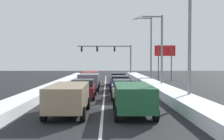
{
  "coord_description": "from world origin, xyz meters",
  "views": [
    {
      "loc": [
        0.27,
        -7.03,
        2.96
      ],
      "look_at": [
        0.98,
        33.11,
        1.68
      ],
      "focal_mm": 43.24,
      "sensor_mm": 36.0,
      "label": 1
    }
  ],
  "objects_px": {
    "sedan_silver_right_lane_second": "(123,89)",
    "suv_gray_center_lane_third": "(89,80)",
    "sedan_maroon_center_lane_second": "(83,88)",
    "sedan_navy_right_lane_third": "(120,83)",
    "street_lamp_right_mid": "(158,45)",
    "suv_green_right_lane_nearest": "(133,97)",
    "suv_red_center_lane_fourth": "(90,77)",
    "sedan_black_right_lane_fourth": "(118,79)",
    "street_lamp_right_near": "(185,24)",
    "traffic_light_gantry": "(112,52)",
    "suv_tan_center_lane_nearest": "(68,97)",
    "roadside_sign_right": "(165,55)",
    "street_lamp_right_far": "(149,44)"
  },
  "relations": [
    {
      "from": "suv_tan_center_lane_nearest",
      "to": "suv_red_center_lane_fourth",
      "type": "xyz_separation_m",
      "value": [
        -0.05,
        19.28,
        0.0
      ]
    },
    {
      "from": "suv_red_center_lane_fourth",
      "to": "street_lamp_right_mid",
      "type": "distance_m",
      "value": 10.49
    },
    {
      "from": "suv_gray_center_lane_third",
      "to": "sedan_silver_right_lane_second",
      "type": "bearing_deg",
      "value": -64.09
    },
    {
      "from": "traffic_light_gantry",
      "to": "street_lamp_right_mid",
      "type": "xyz_separation_m",
      "value": [
        4.35,
        -25.3,
        -0.08
      ]
    },
    {
      "from": "suv_green_right_lane_nearest",
      "to": "sedan_black_right_lane_fourth",
      "type": "distance_m",
      "value": 18.9
    },
    {
      "from": "sedan_black_right_lane_fourth",
      "to": "suv_gray_center_lane_third",
      "type": "xyz_separation_m",
      "value": [
        -3.23,
        -5.7,
        0.25
      ]
    },
    {
      "from": "suv_gray_center_lane_third",
      "to": "roadside_sign_right",
      "type": "xyz_separation_m",
      "value": [
        10.73,
        13.18,
        3.0
      ]
    },
    {
      "from": "sedan_silver_right_lane_second",
      "to": "suv_tan_center_lane_nearest",
      "type": "bearing_deg",
      "value": -117.67
    },
    {
      "from": "street_lamp_right_far",
      "to": "roadside_sign_right",
      "type": "distance_m",
      "value": 5.45
    },
    {
      "from": "sedan_black_right_lane_fourth",
      "to": "suv_red_center_lane_fourth",
      "type": "relative_size",
      "value": 0.92
    },
    {
      "from": "sedan_navy_right_lane_third",
      "to": "street_lamp_right_far",
      "type": "distance_m",
      "value": 11.72
    },
    {
      "from": "sedan_silver_right_lane_second",
      "to": "street_lamp_right_near",
      "type": "xyz_separation_m",
      "value": [
        4.07,
        -2.92,
        4.8
      ]
    },
    {
      "from": "suv_green_right_lane_nearest",
      "to": "suv_red_center_lane_fourth",
      "type": "relative_size",
      "value": 1.0
    },
    {
      "from": "suv_gray_center_lane_third",
      "to": "traffic_light_gantry",
      "type": "relative_size",
      "value": 0.46
    },
    {
      "from": "suv_tan_center_lane_nearest",
      "to": "suv_gray_center_lane_third",
      "type": "xyz_separation_m",
      "value": [
        0.27,
        13.13,
        0.0
      ]
    },
    {
      "from": "traffic_light_gantry",
      "to": "roadside_sign_right",
      "type": "distance_m",
      "value": 14.28
    },
    {
      "from": "sedan_black_right_lane_fourth",
      "to": "street_lamp_right_near",
      "type": "xyz_separation_m",
      "value": [
        4.01,
        -15.16,
        4.8
      ]
    },
    {
      "from": "suv_tan_center_lane_nearest",
      "to": "street_lamp_right_far",
      "type": "relative_size",
      "value": 0.54
    },
    {
      "from": "sedan_silver_right_lane_second",
      "to": "sedan_maroon_center_lane_second",
      "type": "relative_size",
      "value": 1.0
    },
    {
      "from": "suv_green_right_lane_nearest",
      "to": "sedan_silver_right_lane_second",
      "type": "relative_size",
      "value": 1.09
    },
    {
      "from": "sedan_silver_right_lane_second",
      "to": "sedan_black_right_lane_fourth",
      "type": "distance_m",
      "value": 12.24
    },
    {
      "from": "suv_tan_center_lane_nearest",
      "to": "traffic_light_gantry",
      "type": "relative_size",
      "value": 0.46
    },
    {
      "from": "sedan_maroon_center_lane_second",
      "to": "street_lamp_right_mid",
      "type": "xyz_separation_m",
      "value": [
        7.19,
        5.92,
        3.88
      ]
    },
    {
      "from": "sedan_navy_right_lane_third",
      "to": "roadside_sign_right",
      "type": "distance_m",
      "value": 16.33
    },
    {
      "from": "street_lamp_right_mid",
      "to": "street_lamp_right_near",
      "type": "bearing_deg",
      "value": -89.32
    },
    {
      "from": "sedan_silver_right_lane_second",
      "to": "suv_tan_center_lane_nearest",
      "type": "xyz_separation_m",
      "value": [
        -3.45,
        -6.59,
        0.25
      ]
    },
    {
      "from": "roadside_sign_right",
      "to": "sedan_black_right_lane_fourth",
      "type": "bearing_deg",
      "value": -135.04
    },
    {
      "from": "sedan_maroon_center_lane_second",
      "to": "street_lamp_right_far",
      "type": "xyz_separation_m",
      "value": [
        7.62,
        15.12,
        4.56
      ]
    },
    {
      "from": "sedan_navy_right_lane_third",
      "to": "suv_red_center_lane_fourth",
      "type": "relative_size",
      "value": 0.92
    },
    {
      "from": "sedan_silver_right_lane_second",
      "to": "sedan_maroon_center_lane_second",
      "type": "distance_m",
      "value": 3.25
    },
    {
      "from": "suv_green_right_lane_nearest",
      "to": "suv_tan_center_lane_nearest",
      "type": "height_order",
      "value": "same"
    },
    {
      "from": "suv_gray_center_lane_third",
      "to": "street_lamp_right_far",
      "type": "relative_size",
      "value": 0.54
    },
    {
      "from": "suv_green_right_lane_nearest",
      "to": "suv_tan_center_lane_nearest",
      "type": "xyz_separation_m",
      "value": [
        -3.59,
        0.07,
        0.0
      ]
    },
    {
      "from": "suv_red_center_lane_fourth",
      "to": "street_lamp_right_near",
      "type": "bearing_deg",
      "value": -64.12
    },
    {
      "from": "sedan_silver_right_lane_second",
      "to": "suv_gray_center_lane_third",
      "type": "height_order",
      "value": "suv_gray_center_lane_third"
    },
    {
      "from": "suv_gray_center_lane_third",
      "to": "street_lamp_right_far",
      "type": "distance_m",
      "value": 12.48
    },
    {
      "from": "street_lamp_right_near",
      "to": "sedan_maroon_center_lane_second",
      "type": "bearing_deg",
      "value": 155.76
    },
    {
      "from": "suv_tan_center_lane_nearest",
      "to": "suv_red_center_lane_fourth",
      "type": "height_order",
      "value": "same"
    },
    {
      "from": "sedan_black_right_lane_fourth",
      "to": "roadside_sign_right",
      "type": "distance_m",
      "value": 11.09
    },
    {
      "from": "sedan_silver_right_lane_second",
      "to": "sedan_black_right_lane_fourth",
      "type": "xyz_separation_m",
      "value": [
        0.05,
        12.24,
        0.0
      ]
    },
    {
      "from": "suv_gray_center_lane_third",
      "to": "traffic_light_gantry",
      "type": "distance_m",
      "value": 25.46
    },
    {
      "from": "traffic_light_gantry",
      "to": "roadside_sign_right",
      "type": "xyz_separation_m",
      "value": [
        7.94,
        -11.85,
        -0.71
      ]
    },
    {
      "from": "sedan_maroon_center_lane_second",
      "to": "street_lamp_right_mid",
      "type": "distance_m",
      "value": 10.09
    },
    {
      "from": "suv_green_right_lane_nearest",
      "to": "suv_gray_center_lane_third",
      "type": "bearing_deg",
      "value": 104.08
    },
    {
      "from": "suv_green_right_lane_nearest",
      "to": "sedan_navy_right_lane_third",
      "type": "distance_m",
      "value": 12.3
    },
    {
      "from": "street_lamp_right_far",
      "to": "traffic_light_gantry",
      "type": "bearing_deg",
      "value": 106.53
    },
    {
      "from": "suv_gray_center_lane_third",
      "to": "street_lamp_right_mid",
      "type": "bearing_deg",
      "value": -2.08
    },
    {
      "from": "suv_green_right_lane_nearest",
      "to": "street_lamp_right_mid",
      "type": "height_order",
      "value": "street_lamp_right_mid"
    },
    {
      "from": "sedan_navy_right_lane_third",
      "to": "street_lamp_right_mid",
      "type": "bearing_deg",
      "value": 9.14
    },
    {
      "from": "suv_tan_center_lane_nearest",
      "to": "street_lamp_right_far",
      "type": "height_order",
      "value": "street_lamp_right_far"
    }
  ]
}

